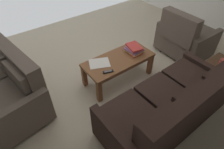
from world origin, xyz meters
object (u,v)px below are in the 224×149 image
Objects in this scene: loose_magazine at (99,63)px; loveseat_near at (4,89)px; coffee_table at (119,62)px; armchair_side at (185,37)px; tv_remote at (108,72)px; coffee_mug at (222,62)px; end_table at (222,71)px; book_stack at (134,49)px; sofa_main at (171,107)px.

loveseat_near is at bearing -80.57° from loose_magazine.
loose_magazine is (0.31, -0.09, 0.07)m from coffee_table.
loose_magazine reaches higher than coffee_table.
loveseat_near is 3.21m from armchair_side.
tv_remote is (0.33, 0.16, 0.08)m from coffee_table.
armchair_side reaches higher than loveseat_near.
loveseat_near is at bearing -25.47° from tv_remote.
end_table is at bearing 141.93° from coffee_mug.
book_stack is at bearing -59.25° from end_table.
sofa_main is 5.76× the size of loose_magazine.
book_stack is 0.96× the size of loose_magazine.
coffee_mug is 0.32× the size of loose_magazine.
coffee_table is 1.51m from coffee_mug.
loveseat_near is at bearing -44.57° from sofa_main.
loveseat_near is 1.55× the size of armchair_side.
tv_remote is (1.82, -0.01, 0.06)m from armchair_side.
book_stack reaches higher than loose_magazine.
sofa_main reaches higher than book_stack.
coffee_table is 0.33m from loose_magazine.
armchair_side reaches higher than coffee_mug.
loose_magazine is (1.27, -1.23, -0.19)m from coffee_mug.
coffee_mug is (-0.96, 1.14, 0.26)m from coffee_table.
coffee_mug is at bearing 119.72° from book_stack.
book_stack reaches higher than tv_remote.
loveseat_near is at bearing -13.65° from book_stack.
end_table is 1.84m from loose_magazine.
coffee_mug is 1.63m from tv_remote.
loose_magazine is (0.63, -0.10, -0.06)m from book_stack.
end_table is at bearing 64.69° from armchair_side.
end_table is (-1.05, 0.05, 0.10)m from sofa_main.
coffee_table is (-0.04, -1.13, -0.01)m from sofa_main.
book_stack is at bearing 106.07° from loose_magazine.
loveseat_near reaches higher than coffee_table.
tv_remote is 0.26m from loose_magazine.
coffee_mug reaches higher than end_table.
armchair_side reaches higher than book_stack.
armchair_side is at bearing 168.48° from loveseat_near.
book_stack is (-1.98, 0.48, 0.12)m from loveseat_near.
loose_magazine is at bearing -44.00° from coffee_mug.
coffee_table is 11.43× the size of coffee_mug.
tv_remote is (0.64, 0.15, -0.05)m from book_stack.
armchair_side is 9.21× the size of coffee_mug.
coffee_table is at bearing -92.07° from sofa_main.
sofa_main is 1.18m from book_stack.
armchair_side is at bearing -148.06° from sofa_main.
loveseat_near is at bearing -31.56° from coffee_mug.
coffee_table is (-1.66, 0.47, -0.01)m from loveseat_near.
armchair_side is at bearing 173.41° from coffee_table.
loveseat_near is 3.14m from end_table.
armchair_side is 1.13m from coffee_mug.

